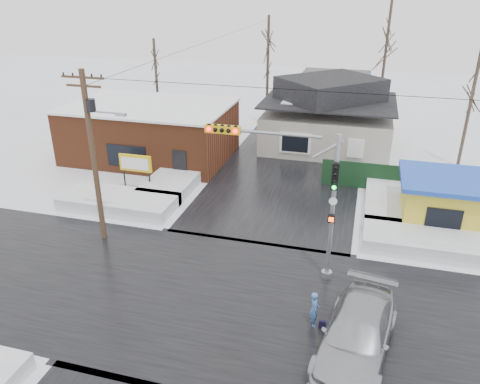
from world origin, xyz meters
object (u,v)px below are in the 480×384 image
(marquee_sign, at_px, (135,164))
(kiosk, at_px, (440,200))
(traffic_signal, at_px, (298,185))
(pedestrian, at_px, (314,309))
(utility_pole, at_px, (93,148))
(car, at_px, (357,335))

(marquee_sign, relative_size, kiosk, 0.55)
(marquee_sign, bearing_deg, traffic_signal, -29.72)
(kiosk, distance_m, pedestrian, 11.97)
(utility_pole, relative_size, marquee_sign, 3.53)
(kiosk, height_order, car, kiosk)
(marquee_sign, distance_m, pedestrian, 16.33)
(kiosk, bearing_deg, pedestrian, -118.29)
(utility_pole, bearing_deg, kiosk, 20.44)
(traffic_signal, relative_size, utility_pole, 0.78)
(car, bearing_deg, utility_pole, 168.05)
(marquee_sign, distance_m, car, 18.37)
(marquee_sign, height_order, car, marquee_sign)
(pedestrian, relative_size, car, 0.26)
(traffic_signal, xyz_separation_m, car, (3.11, -4.65, -3.68))
(car, bearing_deg, kiosk, 80.38)
(utility_pole, relative_size, car, 1.52)
(traffic_signal, height_order, kiosk, traffic_signal)
(traffic_signal, xyz_separation_m, utility_pole, (-10.36, 0.53, 0.57))
(traffic_signal, relative_size, marquee_sign, 2.75)
(traffic_signal, height_order, marquee_sign, traffic_signal)
(marquee_sign, bearing_deg, car, -37.55)
(marquee_sign, bearing_deg, utility_pole, -79.87)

